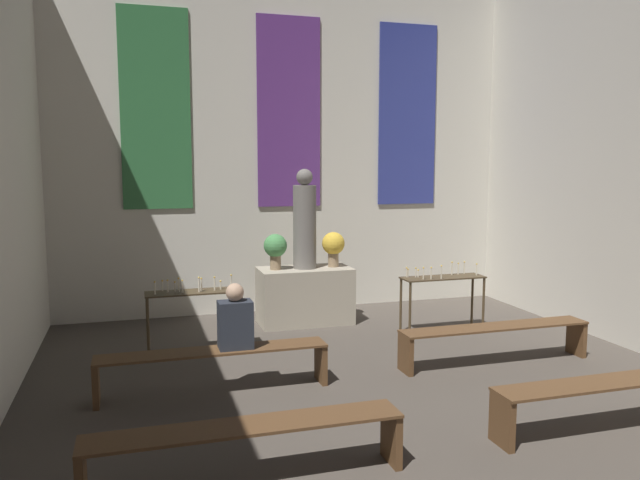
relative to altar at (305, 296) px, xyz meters
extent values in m
cube|color=silver|center=(0.00, 1.02, 2.28)|extent=(7.68, 0.12, 5.41)
cube|color=#33723F|center=(-2.08, 0.94, 2.82)|extent=(1.04, 0.03, 3.03)
cube|color=#60337F|center=(0.00, 0.94, 2.82)|extent=(1.04, 0.03, 3.03)
cube|color=navy|center=(2.08, 0.94, 2.82)|extent=(1.04, 0.03, 3.03)
cube|color=#ADA38E|center=(0.00, 0.00, 0.00)|extent=(1.40, 0.72, 0.85)
cylinder|color=slate|center=(0.00, 0.00, 1.05)|extent=(0.35, 0.35, 1.25)
sphere|color=slate|center=(0.00, 0.00, 1.80)|extent=(0.24, 0.24, 0.24)
cylinder|color=#937A5B|center=(-0.45, 0.00, 0.54)|extent=(0.16, 0.16, 0.24)
sphere|color=#4C9351|center=(-0.45, 0.00, 0.79)|extent=(0.35, 0.35, 0.35)
cylinder|color=#937A5B|center=(0.45, 0.00, 0.54)|extent=(0.16, 0.16, 0.24)
sphere|color=gold|center=(0.45, 0.00, 0.79)|extent=(0.35, 0.35, 0.35)
cube|color=#473823|center=(-1.76, -1.07, 0.38)|extent=(1.22, 0.37, 0.02)
cylinder|color=#473823|center=(-2.34, -1.23, -0.03)|extent=(0.04, 0.04, 0.79)
cylinder|color=#473823|center=(-1.18, -1.23, -0.03)|extent=(0.04, 0.04, 0.79)
cylinder|color=#473823|center=(-2.34, -0.92, -0.03)|extent=(0.04, 0.04, 0.79)
cylinder|color=#473823|center=(-1.18, -0.92, -0.03)|extent=(0.04, 0.04, 0.79)
cylinder|color=silver|center=(-1.99, -1.05, 0.45)|extent=(0.02, 0.02, 0.12)
sphere|color=#F9CC4C|center=(-1.99, -1.05, 0.52)|extent=(0.02, 0.02, 0.02)
cylinder|color=silver|center=(-1.90, -1.11, 0.46)|extent=(0.02, 0.02, 0.14)
sphere|color=#F9CC4C|center=(-1.90, -1.11, 0.54)|extent=(0.02, 0.02, 0.02)
cylinder|color=silver|center=(-2.08, -1.04, 0.46)|extent=(0.02, 0.02, 0.14)
sphere|color=#F9CC4C|center=(-2.08, -1.04, 0.54)|extent=(0.02, 0.02, 0.02)
cylinder|color=silver|center=(-1.29, -1.12, 0.48)|extent=(0.02, 0.02, 0.18)
sphere|color=#F9CC4C|center=(-1.29, -1.12, 0.58)|extent=(0.02, 0.02, 0.02)
cylinder|color=silver|center=(-1.50, -1.09, 0.47)|extent=(0.02, 0.02, 0.16)
sphere|color=#F9CC4C|center=(-1.50, -1.09, 0.56)|extent=(0.02, 0.02, 0.02)
cylinder|color=silver|center=(-1.42, -1.05, 0.43)|extent=(0.02, 0.02, 0.10)
sphere|color=#F9CC4C|center=(-1.42, -1.05, 0.49)|extent=(0.02, 0.02, 0.02)
cylinder|color=silver|center=(-1.70, -1.15, 0.47)|extent=(0.02, 0.02, 0.18)
sphere|color=#F9CC4C|center=(-1.70, -1.15, 0.57)|extent=(0.02, 0.02, 0.02)
cylinder|color=silver|center=(-1.67, -1.10, 0.46)|extent=(0.02, 0.02, 0.15)
sphere|color=#F9CC4C|center=(-1.67, -1.10, 0.55)|extent=(0.02, 0.02, 0.02)
cylinder|color=silver|center=(-1.95, -1.06, 0.47)|extent=(0.02, 0.02, 0.16)
sphere|color=#F9CC4C|center=(-1.95, -1.06, 0.56)|extent=(0.02, 0.02, 0.02)
cylinder|color=silver|center=(-2.24, -1.13, 0.46)|extent=(0.02, 0.02, 0.15)
sphere|color=#F9CC4C|center=(-2.24, -1.13, 0.55)|extent=(0.02, 0.02, 0.02)
cylinder|color=silver|center=(-2.14, -0.93, 0.45)|extent=(0.02, 0.02, 0.12)
sphere|color=#F9CC4C|center=(-2.14, -0.93, 0.52)|extent=(0.02, 0.02, 0.02)
cube|color=#473823|center=(1.76, -1.07, 0.38)|extent=(1.22, 0.37, 0.02)
cylinder|color=#473823|center=(1.18, -1.23, -0.03)|extent=(0.04, 0.04, 0.79)
cylinder|color=#473823|center=(2.34, -1.23, -0.03)|extent=(0.04, 0.04, 0.79)
cylinder|color=#473823|center=(1.18, -0.92, -0.03)|extent=(0.04, 0.04, 0.79)
cylinder|color=#473823|center=(2.34, -0.92, -0.03)|extent=(0.04, 0.04, 0.79)
cylinder|color=silver|center=(2.18, -0.93, 0.47)|extent=(0.02, 0.02, 0.16)
sphere|color=#F9CC4C|center=(2.18, -0.93, 0.56)|extent=(0.02, 0.02, 0.02)
cylinder|color=silver|center=(1.27, -0.94, 0.44)|extent=(0.02, 0.02, 0.10)
sphere|color=#F9CC4C|center=(1.27, -0.94, 0.50)|extent=(0.02, 0.02, 0.02)
cylinder|color=silver|center=(1.41, -1.17, 0.46)|extent=(0.02, 0.02, 0.15)
sphere|color=#F9CC4C|center=(1.41, -1.17, 0.55)|extent=(0.02, 0.02, 0.02)
cylinder|color=silver|center=(1.66, -1.21, 0.47)|extent=(0.02, 0.02, 0.17)
sphere|color=#F9CC4C|center=(1.66, -1.21, 0.57)|extent=(0.02, 0.02, 0.02)
cylinder|color=silver|center=(2.07, -0.96, 0.46)|extent=(0.02, 0.02, 0.15)
sphere|color=#F9CC4C|center=(2.07, -0.96, 0.55)|extent=(0.02, 0.02, 0.02)
cylinder|color=silver|center=(1.95, -0.98, 0.48)|extent=(0.02, 0.02, 0.18)
sphere|color=#F9CC4C|center=(1.95, -0.98, 0.58)|extent=(0.02, 0.02, 0.02)
cylinder|color=silver|center=(2.29, -1.09, 0.46)|extent=(0.02, 0.02, 0.15)
sphere|color=#F9CC4C|center=(2.29, -1.09, 0.55)|extent=(0.02, 0.02, 0.02)
cylinder|color=silver|center=(1.37, -1.00, 0.45)|extent=(0.02, 0.02, 0.12)
sphere|color=#F9CC4C|center=(1.37, -1.00, 0.52)|extent=(0.02, 0.02, 0.02)
cylinder|color=silver|center=(1.40, -1.00, 0.43)|extent=(0.02, 0.02, 0.09)
sphere|color=#F9CC4C|center=(1.40, -1.00, 0.49)|extent=(0.02, 0.02, 0.02)
cylinder|color=silver|center=(1.51, -1.19, 0.46)|extent=(0.02, 0.02, 0.15)
sphere|color=#F9CC4C|center=(1.51, -1.19, 0.55)|extent=(0.02, 0.02, 0.02)
cylinder|color=silver|center=(1.25, -0.95, 0.45)|extent=(0.02, 0.02, 0.12)
sphere|color=#F9CC4C|center=(1.25, -0.95, 0.52)|extent=(0.02, 0.02, 0.02)
cube|color=brown|center=(-1.70, -4.53, 0.03)|extent=(2.43, 0.36, 0.03)
cube|color=brown|center=(-2.89, -4.53, -0.20)|extent=(0.06, 0.32, 0.45)
cube|color=brown|center=(-0.52, -4.53, -0.20)|extent=(0.06, 0.32, 0.45)
cube|color=brown|center=(1.70, -4.53, 0.03)|extent=(2.43, 0.36, 0.03)
cube|color=brown|center=(0.52, -4.53, -0.20)|extent=(0.06, 0.32, 0.45)
cube|color=brown|center=(-1.70, -2.54, 0.03)|extent=(2.43, 0.36, 0.03)
cube|color=brown|center=(-2.89, -2.54, -0.20)|extent=(0.06, 0.32, 0.45)
cube|color=brown|center=(-0.52, -2.54, -0.20)|extent=(0.06, 0.32, 0.45)
cube|color=brown|center=(1.70, -2.54, 0.03)|extent=(2.43, 0.36, 0.03)
cube|color=brown|center=(0.52, -2.54, -0.20)|extent=(0.06, 0.32, 0.45)
cube|color=brown|center=(2.89, -2.54, -0.20)|extent=(0.06, 0.32, 0.45)
cube|color=#282D38|center=(-1.47, -2.54, 0.30)|extent=(0.36, 0.24, 0.51)
sphere|color=tan|center=(-1.47, -2.54, 0.65)|extent=(0.19, 0.19, 0.19)
camera|label=1|loc=(-2.47, -8.99, 2.01)|focal=35.00mm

